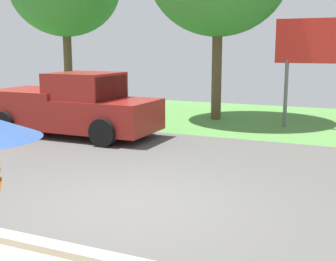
# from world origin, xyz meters

# --- Properties ---
(ground_plane) EXTENTS (40.00, 22.00, 0.20)m
(ground_plane) POSITION_xyz_m (0.00, 2.95, -0.05)
(ground_plane) COLOR #565451
(pickup_truck) EXTENTS (5.20, 2.28, 1.88)m
(pickup_truck) POSITION_xyz_m (-4.53, 4.57, 0.87)
(pickup_truck) COLOR maroon
(pickup_truck) RESTS_ON ground_plane
(roadside_billboard) EXTENTS (2.60, 0.12, 3.50)m
(roadside_billboard) POSITION_xyz_m (1.92, 8.62, 2.55)
(roadside_billboard) COLOR slate
(roadside_billboard) RESTS_ON ground_plane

